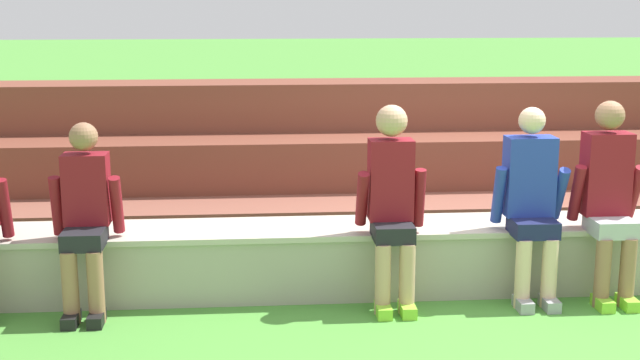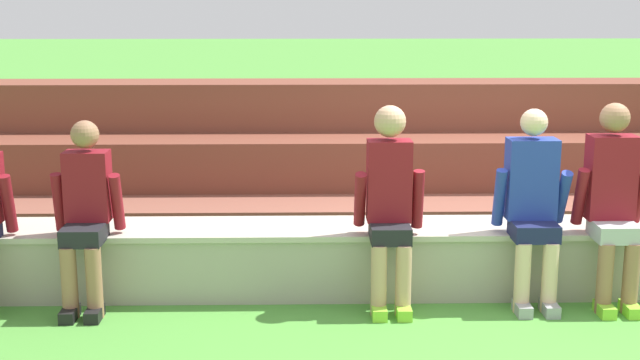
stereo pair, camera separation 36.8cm
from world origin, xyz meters
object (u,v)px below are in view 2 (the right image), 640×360
Objects in this scene: person_right_of_center at (533,203)px; person_far_right at (613,200)px; person_center at (390,202)px; person_left_of_center at (86,212)px.

person_right_of_center is 0.56m from person_far_right.
person_left_of_center is at bearing 179.48° from person_center.
person_center reaches higher than person_left_of_center.
person_left_of_center is 0.93× the size of person_center.
person_left_of_center is 3.12m from person_right_of_center.
person_right_of_center is at bearing 2.17° from person_center.
person_left_of_center is 0.95× the size of person_right_of_center.
person_far_right reaches higher than person_right_of_center.
person_center is 1.02× the size of person_right_of_center.
person_center is (2.11, -0.02, 0.07)m from person_left_of_center.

